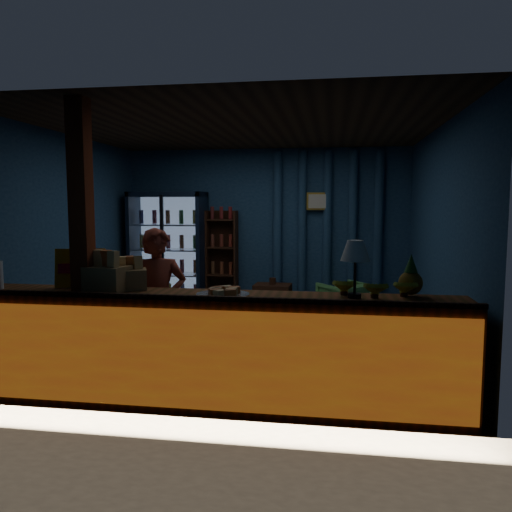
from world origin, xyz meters
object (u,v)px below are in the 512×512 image
(table_lamp, at_px, (355,253))
(pastry_tray, at_px, (223,294))
(shopkeeper, at_px, (158,305))
(green_chair, at_px, (345,302))

(table_lamp, bearing_deg, pastry_tray, -174.48)
(shopkeeper, height_order, green_chair, shopkeeper)
(shopkeeper, relative_size, table_lamp, 3.17)
(pastry_tray, distance_m, table_lamp, 1.12)
(shopkeeper, xyz_separation_m, table_lamp, (1.84, -0.49, 0.58))
(green_chair, height_order, pastry_tray, pastry_tray)
(shopkeeper, bearing_deg, table_lamp, -36.79)
(green_chair, bearing_deg, pastry_tray, 34.90)
(shopkeeper, xyz_separation_m, pastry_tray, (0.77, -0.59, 0.24))
(pastry_tray, bearing_deg, table_lamp, 5.52)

